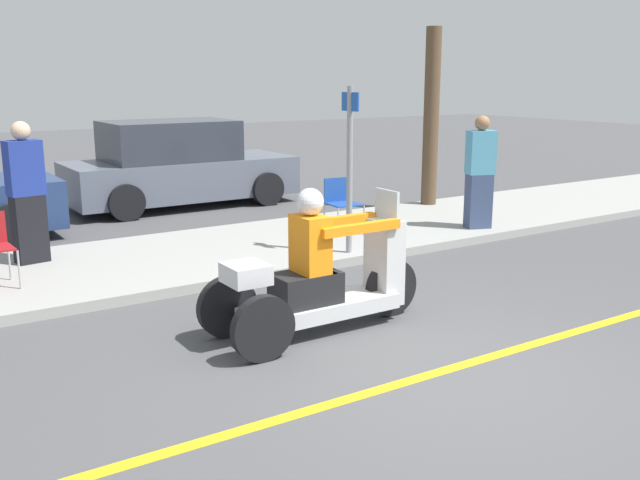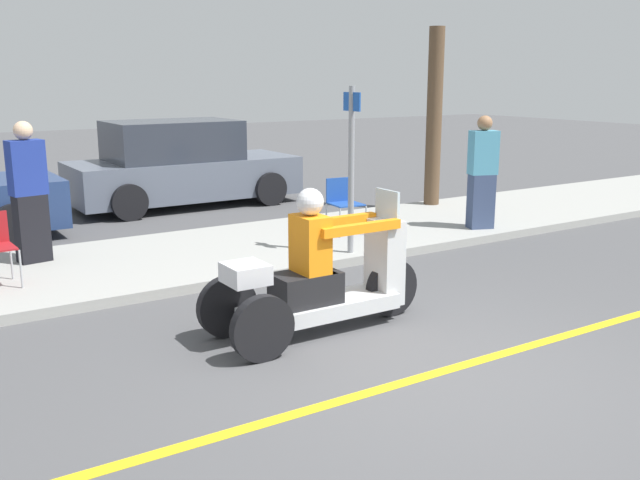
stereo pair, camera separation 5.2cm
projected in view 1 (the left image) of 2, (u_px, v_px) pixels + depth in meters
The scene contains 10 objects.
ground_plane at pixel (438, 372), 6.02m from camera, with size 60.00×60.00×0.00m, color #4C4C4F.
lane_stripe at pixel (412, 380), 5.86m from camera, with size 24.00×0.12×0.01m.
sidewalk_strip at pixel (210, 254), 9.76m from camera, with size 28.00×2.80×0.12m.
motorcycle_trike at pixel (321, 281), 6.88m from camera, with size 2.31×0.81×1.43m.
spectator_far_back at pixel (480, 174), 10.99m from camera, with size 0.47×0.37×1.74m.
spectator_with_child at pixel (27, 195), 8.93m from camera, with size 0.46×0.32×1.78m.
folding_chair_curbside at pixel (341, 199), 10.74m from camera, with size 0.51×0.51×0.82m.
parked_car_lot_left at pixel (178, 166), 13.55m from camera, with size 4.26×1.97×1.63m.
tree_trunk at pixel (431, 117), 12.89m from camera, with size 0.28×0.28×3.18m.
street_sign at pixel (350, 164), 9.34m from camera, with size 0.08×0.36×2.20m.
Camera 1 is at (-3.90, -4.15, 2.45)m, focal length 40.00 mm.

